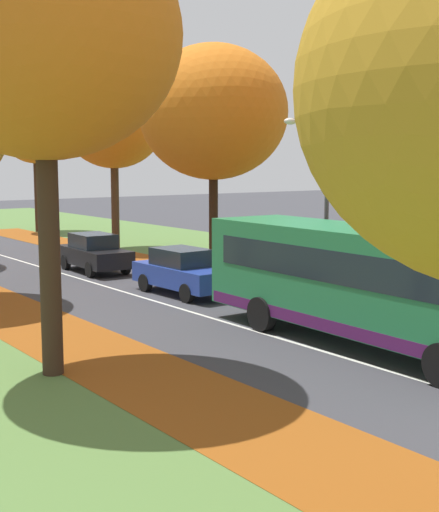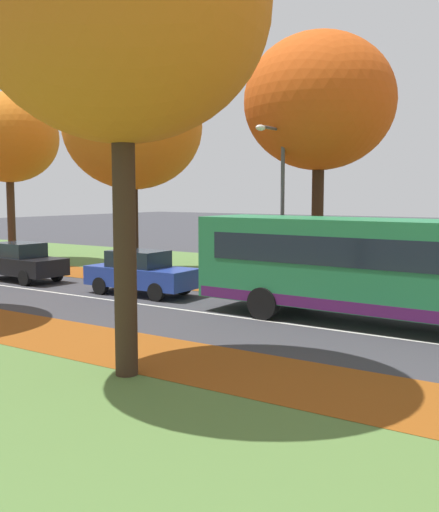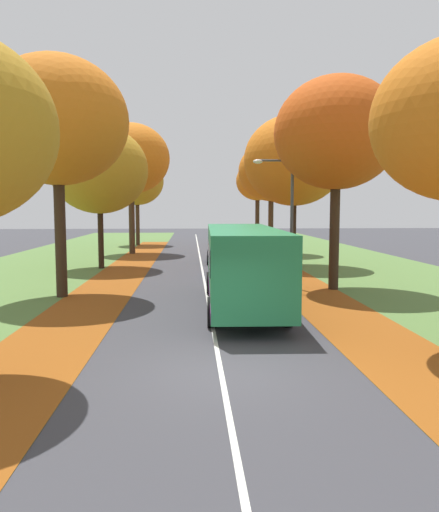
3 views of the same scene
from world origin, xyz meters
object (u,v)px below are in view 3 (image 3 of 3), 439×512
Objects in this scene: tree_left_near at (57,121)px; car_black_following at (220,251)px; streetlamp_right at (285,208)px; tree_left_far at (131,159)px; tree_right_distant at (258,181)px; tree_right_near at (337,134)px; tree_right_mid at (294,161)px; car_blue_lead at (230,261)px; tree_left_mid at (99,170)px; tree_left_distant at (137,181)px; tree_right_far at (271,172)px; bus at (242,262)px.

tree_left_near is 2.32× the size of car_black_following.
tree_left_near is 1.65× the size of streetlamp_right.
tree_left_far is 16.10m from tree_right_distant.
tree_right_mid is at bearing 90.05° from tree_right_near.
tree_right_mid is (11.98, 10.45, -0.54)m from tree_left_near.
tree_right_distant is at bearing 42.83° from tree_left_far.
streetlamp_right reaches higher than car_blue_lead.
car_blue_lead is (7.71, -3.77, -5.23)m from tree_left_mid.
tree_left_distant is 15.71m from tree_right_far.
tree_left_distant reaches higher than streetlamp_right.
car_blue_lead is (6.96, -13.74, -6.88)m from tree_left_far.
tree_left_near reaches higher than tree_left_distant.
tree_left_near is at bearing -91.79° from tree_left_far.
bus is at bearing -101.83° from tree_right_far.
streetlamp_right is (9.71, -27.80, -2.66)m from tree_left_distant.
tree_left_mid is at bearing -142.43° from tree_right_far.
tree_left_far is 20.77m from streetlamp_right.
tree_right_near reaches higher than car_blue_lead.
car_black_following is (-4.97, -18.09, -5.69)m from tree_right_distant.
tree_left_far is 11.40m from tree_right_far.
tree_right_distant is (12.40, 30.89, -0.76)m from tree_left_near.
car_black_following is at bearing -46.52° from tree_left_far.
tree_left_mid is at bearing 140.27° from streetlamp_right.
tree_right_mid is 2.26× the size of car_blue_lead.
tree_right_far is at bearing -3.43° from tree_left_far.
tree_right_far is at bearing 55.15° from car_black_following.
streetlamp_right is (-2.19, -8.68, -2.98)m from tree_right_mid.
tree_left_near is 29.58m from tree_left_distant.
streetlamp_right is 0.57× the size of bus.
tree_left_mid is 0.83× the size of tree_left_far.
tree_left_mid is 12.13m from tree_right_mid.
tree_right_distant reaches higher than car_blue_lead.
tree_right_distant is (11.77, 10.91, -1.20)m from tree_left_far.
tree_right_far reaches higher than tree_left_mid.
tree_left_near reaches higher than tree_right_far.
tree_left_far reaches higher than tree_left_near.
tree_left_near reaches higher than bus.
tree_right_distant is at bearing 74.65° from car_black_following.
tree_right_mid is at bearing -40.00° from tree_left_far.
tree_left_near is at bearing -140.60° from car_blue_lead.
tree_left_near is 1.09× the size of tree_right_far.
tree_right_distant is (12.32, 1.32, 0.10)m from tree_left_distant.
tree_left_near reaches higher than tree_right_near.
tree_left_mid is 13.10m from streetlamp_right.
tree_left_mid is 1.02× the size of tree_right_distant.
tree_left_mid is 10.14m from tree_left_far.
car_blue_lead is (-4.39, -4.21, -5.91)m from tree_right_mid.
tree_left_far is at bearing -86.73° from tree_left_distant.
tree_right_distant is at bearing 6.13° from tree_left_distant.
tree_right_far is 14.96m from car_blue_lead.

